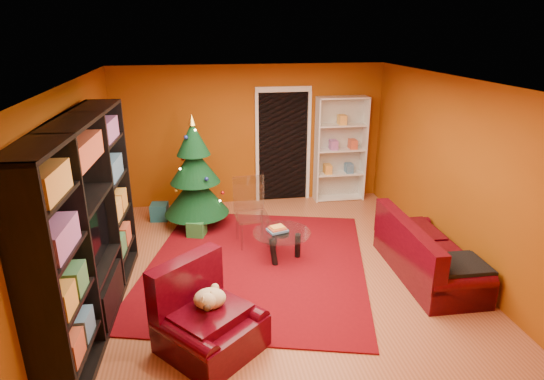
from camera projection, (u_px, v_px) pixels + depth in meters
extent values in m
cube|color=#985031|center=(277.00, 271.00, 6.40)|extent=(5.00, 5.50, 0.05)
cube|color=silver|center=(277.00, 79.00, 5.51)|extent=(5.00, 5.50, 0.05)
cube|color=#93470C|center=(251.00, 135.00, 8.53)|extent=(5.00, 0.05, 2.60)
cube|color=#93470C|center=(74.00, 193.00, 5.57)|extent=(0.05, 5.50, 2.60)
cube|color=#93470C|center=(455.00, 173.00, 6.34)|extent=(0.05, 5.50, 2.60)
cube|color=#69070E|center=(256.00, 264.00, 6.52)|extent=(3.86, 4.22, 0.02)
cube|color=#17586D|center=(160.00, 212.00, 8.02)|extent=(0.32, 0.32, 0.29)
cube|color=#277834|center=(197.00, 228.00, 7.38)|extent=(0.34, 0.34, 0.27)
cube|color=maroon|center=(196.00, 201.00, 8.59)|extent=(0.28, 0.28, 0.23)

